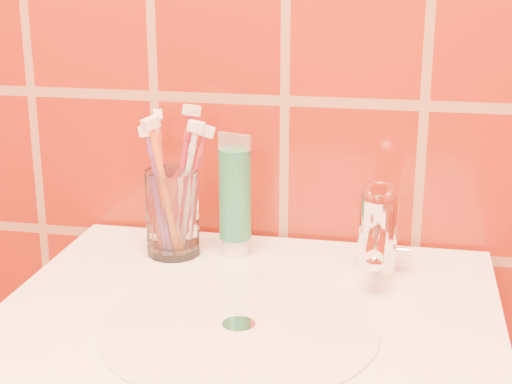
# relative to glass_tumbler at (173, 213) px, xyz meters

# --- Properties ---
(glass_tumbler) EXTENTS (0.09, 0.09, 0.11)m
(glass_tumbler) POSITION_rel_glass_tumbler_xyz_m (0.00, 0.00, 0.00)
(glass_tumbler) COLOR white
(glass_tumbler) RESTS_ON pedestal_sink
(toothpaste_tube) EXTENTS (0.05, 0.04, 0.16)m
(toothpaste_tube) POSITION_rel_glass_tumbler_xyz_m (0.08, 0.01, 0.02)
(toothpaste_tube) COLOR white
(toothpaste_tube) RESTS_ON pedestal_sink
(faucet) EXTENTS (0.05, 0.11, 0.12)m
(faucet) POSITION_rel_glass_tumbler_xyz_m (0.27, -0.01, 0.01)
(faucet) COLOR white
(faucet) RESTS_ON pedestal_sink
(toothbrush_0) EXTENTS (0.10, 0.10, 0.21)m
(toothbrush_0) POSITION_rel_glass_tumbler_xyz_m (0.01, 0.02, 0.04)
(toothbrush_0) COLOR #AD253C
(toothbrush_0) RESTS_ON glass_tumbler
(toothbrush_1) EXTENTS (0.09, 0.10, 0.20)m
(toothbrush_1) POSITION_rel_glass_tumbler_xyz_m (-0.00, -0.02, 0.04)
(toothbrush_1) COLOR orange
(toothbrush_1) RESTS_ON glass_tumbler
(toothbrush_2) EXTENTS (0.06, 0.06, 0.18)m
(toothbrush_2) POSITION_rel_glass_tumbler_xyz_m (-0.01, -0.01, 0.03)
(toothbrush_2) COLOR #824A9E
(toothbrush_2) RESTS_ON glass_tumbler
(toothbrush_3) EXTENTS (0.11, 0.17, 0.21)m
(toothbrush_3) POSITION_rel_glass_tumbler_xyz_m (-0.02, 0.03, 0.03)
(toothbrush_3) COLOR #A83424
(toothbrush_3) RESTS_ON glass_tumbler
(toothbrush_4) EXTENTS (0.07, 0.06, 0.19)m
(toothbrush_4) POSITION_rel_glass_tumbler_xyz_m (0.02, 0.01, 0.03)
(toothbrush_4) COLOR silver
(toothbrush_4) RESTS_ON glass_tumbler
(toothbrush_5) EXTENTS (0.10, 0.09, 0.18)m
(toothbrush_5) POSITION_rel_glass_tumbler_xyz_m (0.02, 0.01, 0.03)
(toothbrush_5) COLOR #B42639
(toothbrush_5) RESTS_ON glass_tumbler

